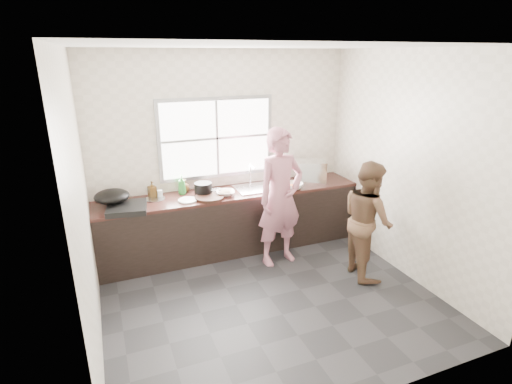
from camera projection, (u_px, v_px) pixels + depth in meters
name	position (u px, v px, depth m)	size (l,w,h in m)	color
floor	(269.00, 297.00, 4.57)	(3.60, 3.20, 0.01)	#272729
ceiling	(272.00, 46.00, 3.68)	(3.60, 3.20, 0.01)	silver
wall_back	(224.00, 151.00, 5.53)	(3.60, 0.01, 2.70)	beige
wall_left	(82.00, 209.00, 3.49)	(0.01, 3.20, 2.70)	beige
wall_right	(409.00, 167.00, 4.76)	(0.01, 3.20, 2.70)	beige
wall_front	(366.00, 253.00, 2.72)	(3.60, 0.01, 2.70)	silver
cabinet	(232.00, 222.00, 5.56)	(3.60, 0.62, 0.82)	black
countertop	(232.00, 193.00, 5.42)	(3.60, 0.64, 0.04)	#371B16
sink	(255.00, 188.00, 5.53)	(0.55, 0.45, 0.02)	silver
faucet	(250.00, 174.00, 5.66)	(0.02, 0.02, 0.30)	silver
window_frame	(217.00, 138.00, 5.41)	(1.60, 0.05, 1.10)	#9EA0A5
window_glazing	(217.00, 138.00, 5.39)	(1.50, 0.01, 1.00)	white
woman	(280.00, 202.00, 5.10)	(0.61, 0.40, 1.68)	#BB7082
person_side	(368.00, 220.00, 4.84)	(0.71, 0.55, 1.46)	brown
cutting_board	(209.00, 197.00, 5.14)	(0.38, 0.38, 0.04)	black
cleaver	(213.00, 190.00, 5.36)	(0.22, 0.11, 0.01)	silver
bowl_mince	(225.00, 193.00, 5.27)	(0.24, 0.24, 0.06)	white
bowl_crabs	(293.00, 186.00, 5.52)	(0.22, 0.22, 0.07)	silver
bowl_held	(269.00, 188.00, 5.47)	(0.21, 0.21, 0.07)	white
black_pot	(203.00, 189.00, 5.26)	(0.23, 0.23, 0.17)	black
plate_food	(188.00, 200.00, 5.07)	(0.24, 0.24, 0.02)	white
bottle_green	(182.00, 185.00, 5.28)	(0.10, 0.10, 0.26)	#2A8230
bottle_brown_tall	(152.00, 190.00, 5.19)	(0.09, 0.09, 0.19)	#462F11
bottle_brown_short	(185.00, 186.00, 5.38)	(0.13, 0.13, 0.16)	#442911
glass_jar	(160.00, 194.00, 5.20)	(0.07, 0.07, 0.09)	silver
burner	(127.00, 208.00, 4.75)	(0.45, 0.45, 0.07)	black
wok	(112.00, 196.00, 4.83)	(0.42, 0.42, 0.16)	black
dish_rack	(310.00, 172.00, 5.75)	(0.43, 0.30, 0.32)	white
pot_lid_left	(118.00, 212.00, 4.70)	(0.23, 0.23, 0.01)	#AFB2B6
pot_lid_right	(155.00, 199.00, 5.13)	(0.26, 0.26, 0.01)	#A6A9AD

